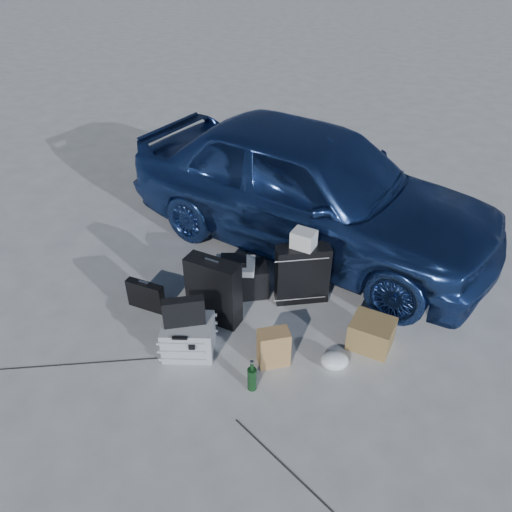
{
  "coord_description": "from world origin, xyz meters",
  "views": [
    {
      "loc": [
        0.97,
        -3.27,
        3.52
      ],
      "look_at": [
        0.07,
        0.85,
        0.56
      ],
      "focal_mm": 35.0,
      "sensor_mm": 36.0,
      "label": 1
    }
  ],
  "objects_px": {
    "car": "(309,187)",
    "suitcase_right": "(302,274)",
    "briefcase": "(146,296)",
    "cardboard_box": "(371,334)",
    "suitcase_left": "(214,291)",
    "duffel_bag": "(234,281)",
    "green_bottle": "(252,376)",
    "pelican_case": "(189,337)"
  },
  "relations": [
    {
      "from": "car",
      "to": "duffel_bag",
      "type": "relative_size",
      "value": 6.37
    },
    {
      "from": "briefcase",
      "to": "duffel_bag",
      "type": "distance_m",
      "value": 0.95
    },
    {
      "from": "cardboard_box",
      "to": "green_bottle",
      "type": "xyz_separation_m",
      "value": [
        -1.01,
        -0.77,
        0.02
      ]
    },
    {
      "from": "duffel_bag",
      "to": "cardboard_box",
      "type": "xyz_separation_m",
      "value": [
        1.48,
        -0.47,
        -0.03
      ]
    },
    {
      "from": "briefcase",
      "to": "cardboard_box",
      "type": "distance_m",
      "value": 2.34
    },
    {
      "from": "green_bottle",
      "to": "briefcase",
      "type": "bearing_deg",
      "value": 148.18
    },
    {
      "from": "suitcase_left",
      "to": "duffel_bag",
      "type": "xyz_separation_m",
      "value": [
        0.1,
        0.42,
        -0.18
      ]
    },
    {
      "from": "green_bottle",
      "to": "car",
      "type": "bearing_deg",
      "value": 86.76
    },
    {
      "from": "suitcase_left",
      "to": "suitcase_right",
      "type": "relative_size",
      "value": 1.07
    },
    {
      "from": "pelican_case",
      "to": "cardboard_box",
      "type": "height_order",
      "value": "pelican_case"
    },
    {
      "from": "suitcase_right",
      "to": "duffel_bag",
      "type": "bearing_deg",
      "value": 166.35
    },
    {
      "from": "pelican_case",
      "to": "duffel_bag",
      "type": "bearing_deg",
      "value": 65.9
    },
    {
      "from": "suitcase_right",
      "to": "green_bottle",
      "type": "xyz_separation_m",
      "value": [
        -0.24,
        -1.33,
        -0.17
      ]
    },
    {
      "from": "briefcase",
      "to": "duffel_bag",
      "type": "xyz_separation_m",
      "value": [
        0.86,
        0.42,
        0.02
      ]
    },
    {
      "from": "suitcase_left",
      "to": "duffel_bag",
      "type": "distance_m",
      "value": 0.47
    },
    {
      "from": "briefcase",
      "to": "suitcase_right",
      "type": "xyz_separation_m",
      "value": [
        1.58,
        0.5,
        0.17
      ]
    },
    {
      "from": "cardboard_box",
      "to": "suitcase_left",
      "type": "bearing_deg",
      "value": 178.17
    },
    {
      "from": "duffel_bag",
      "to": "green_bottle",
      "type": "distance_m",
      "value": 1.34
    },
    {
      "from": "suitcase_left",
      "to": "car",
      "type": "bearing_deg",
      "value": 81.3
    },
    {
      "from": "car",
      "to": "cardboard_box",
      "type": "bearing_deg",
      "value": -131.42
    },
    {
      "from": "suitcase_left",
      "to": "green_bottle",
      "type": "distance_m",
      "value": 1.03
    },
    {
      "from": "car",
      "to": "suitcase_left",
      "type": "bearing_deg",
      "value": 178.23
    },
    {
      "from": "green_bottle",
      "to": "duffel_bag",
      "type": "bearing_deg",
      "value": 111.01
    },
    {
      "from": "car",
      "to": "briefcase",
      "type": "relative_size",
      "value": 10.93
    },
    {
      "from": "cardboard_box",
      "to": "briefcase",
      "type": "bearing_deg",
      "value": 178.65
    },
    {
      "from": "briefcase",
      "to": "duffel_bag",
      "type": "height_order",
      "value": "duffel_bag"
    },
    {
      "from": "car",
      "to": "briefcase",
      "type": "bearing_deg",
      "value": 159.99
    },
    {
      "from": "pelican_case",
      "to": "suitcase_right",
      "type": "relative_size",
      "value": 0.7
    },
    {
      "from": "cardboard_box",
      "to": "duffel_bag",
      "type": "bearing_deg",
      "value": 162.29
    },
    {
      "from": "pelican_case",
      "to": "cardboard_box",
      "type": "bearing_deg",
      "value": 3.65
    },
    {
      "from": "briefcase",
      "to": "suitcase_right",
      "type": "bearing_deg",
      "value": 28.64
    },
    {
      "from": "suitcase_right",
      "to": "car",
      "type": "bearing_deg",
      "value": 75.12
    },
    {
      "from": "pelican_case",
      "to": "green_bottle",
      "type": "height_order",
      "value": "pelican_case"
    },
    {
      "from": "car",
      "to": "suitcase_right",
      "type": "distance_m",
      "value": 1.24
    },
    {
      "from": "briefcase",
      "to": "suitcase_right",
      "type": "height_order",
      "value": "suitcase_right"
    },
    {
      "from": "suitcase_left",
      "to": "suitcase_right",
      "type": "xyz_separation_m",
      "value": [
        0.83,
        0.5,
        -0.02
      ]
    },
    {
      "from": "duffel_bag",
      "to": "green_bottle",
      "type": "height_order",
      "value": "duffel_bag"
    },
    {
      "from": "cardboard_box",
      "to": "pelican_case",
      "type": "bearing_deg",
      "value": -165.34
    },
    {
      "from": "briefcase",
      "to": "cardboard_box",
      "type": "xyz_separation_m",
      "value": [
        2.34,
        -0.06,
        -0.01
      ]
    },
    {
      "from": "car",
      "to": "suitcase_left",
      "type": "height_order",
      "value": "car"
    },
    {
      "from": "duffel_bag",
      "to": "briefcase",
      "type": "bearing_deg",
      "value": -175.1
    },
    {
      "from": "suitcase_right",
      "to": "cardboard_box",
      "type": "relative_size",
      "value": 1.71
    }
  ]
}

